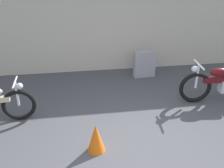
{
  "coord_description": "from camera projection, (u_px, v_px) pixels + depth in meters",
  "views": [
    {
      "loc": [
        -1.05,
        -3.4,
        3.07
      ],
      "look_at": [
        -0.26,
        1.8,
        0.55
      ],
      "focal_mm": 40.37,
      "sensor_mm": 36.0,
      "label": 1
    }
  ],
  "objects": [
    {
      "name": "ground_plane",
      "position": [
        142.0,
        154.0,
        4.5
      ],
      "size": [
        40.0,
        40.0,
        0.0
      ],
      "primitive_type": "plane",
      "color": "#47474C"
    },
    {
      "name": "traffic_cone",
      "position": [
        96.0,
        138.0,
        4.47
      ],
      "size": [
        0.32,
        0.32,
        0.55
      ],
      "primitive_type": "cone",
      "color": "orange",
      "rests_on": "ground_plane"
    },
    {
      "name": "stone_marker",
      "position": [
        144.0,
        64.0,
        7.43
      ],
      "size": [
        0.64,
        0.24,
        0.78
      ],
      "primitive_type": "cube",
      "rotation": [
        0.0,
        0.0,
        0.06
      ],
      "color": "#9E9EA3",
      "rests_on": "ground_plane"
    },
    {
      "name": "building_wall",
      "position": [
        109.0,
        19.0,
        7.53
      ],
      "size": [
        18.0,
        0.3,
        3.16
      ],
      "primitive_type": "cube",
      "color": "beige",
      "rests_on": "ground_plane"
    }
  ]
}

